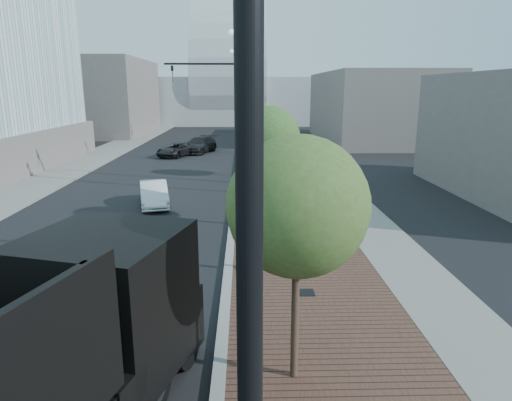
{
  "coord_description": "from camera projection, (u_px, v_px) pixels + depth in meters",
  "views": [
    {
      "loc": [
        0.57,
        -4.47,
        6.07
      ],
      "look_at": [
        1.0,
        12.0,
        2.0
      ],
      "focal_mm": 31.73,
      "sensor_mm": 36.0,
      "label": 1
    }
  ],
  "objects": [
    {
      "name": "tree_0",
      "position": [
        300.0,
        207.0,
        8.8
      ],
      "size": [
        2.81,
        2.81,
        5.26
      ],
      "color": "#382619",
      "rests_on": "ground"
    },
    {
      "name": "pedestrian",
      "position": [
        326.0,
        181.0,
        25.37
      ],
      "size": [
        0.84,
        0.66,
        2.05
      ],
      "primitive_type": "imported",
      "rotation": [
        0.0,
        0.0,
        3.38
      ],
      "color": "black",
      "rests_on": "ground"
    },
    {
      "name": "streetlight_2",
      "position": [
        245.0,
        111.0,
        25.99
      ],
      "size": [
        1.72,
        0.56,
        9.28
      ],
      "color": "black",
      "rests_on": "ground"
    },
    {
      "name": "utility_cover_1",
      "position": [
        306.0,
        292.0,
        13.57
      ],
      "size": [
        0.5,
        0.5,
        0.02
      ],
      "primitive_type": "cube",
      "color": "black",
      "rests_on": "sidewalk"
    },
    {
      "name": "utility_cover_2",
      "position": [
        279.0,
        203.0,
        24.25
      ],
      "size": [
        0.5,
        0.5,
        0.02
      ],
      "primitive_type": "cube",
      "color": "black",
      "rests_on": "sidewalk"
    },
    {
      "name": "tree_1",
      "position": [
        269.0,
        139.0,
        19.44
      ],
      "size": [
        2.77,
        2.77,
        5.4
      ],
      "color": "#382619",
      "rests_on": "ground"
    },
    {
      "name": "traffic_mast",
      "position": [
        230.0,
        107.0,
        28.84
      ],
      "size": [
        5.09,
        0.2,
        8.0
      ],
      "color": "black",
      "rests_on": "ground"
    },
    {
      "name": "dark_car_mid",
      "position": [
        176.0,
        150.0,
        41.74
      ],
      "size": [
        3.73,
        4.92,
        1.24
      ],
      "primitive_type": "imported",
      "rotation": [
        0.0,
        0.0,
        -0.43
      ],
      "color": "black",
      "rests_on": "ground"
    },
    {
      "name": "concrete_strip",
      "position": [
        301.0,
        151.0,
        44.74
      ],
      "size": [
        2.4,
        140.0,
        0.13
      ],
      "primitive_type": "cube",
      "color": "slate",
      "rests_on": "ground"
    },
    {
      "name": "streetlight_4",
      "position": [
        244.0,
        101.0,
        49.28
      ],
      "size": [
        1.72,
        0.56,
        9.28
      ],
      "color": "black",
      "rests_on": "ground"
    },
    {
      "name": "sidewalk",
      "position": [
        274.0,
        152.0,
        44.67
      ],
      "size": [
        7.0,
        140.0,
        0.12
      ],
      "primitive_type": "cube",
      "color": "#4C2D23",
      "rests_on": "ground"
    },
    {
      "name": "streetlight_3",
      "position": [
        243.0,
        110.0,
        37.75
      ],
      "size": [
        1.44,
        0.56,
        9.21
      ],
      "color": "black",
      "rests_on": "ground"
    },
    {
      "name": "streetlight_1",
      "position": [
        242.0,
        145.0,
        14.46
      ],
      "size": [
        1.44,
        0.56,
        9.21
      ],
      "color": "black",
      "rests_on": "ground"
    },
    {
      "name": "commercial_block_nw",
      "position": [
        95.0,
        97.0,
        62.31
      ],
      "size": [
        14.0,
        20.0,
        10.0
      ],
      "primitive_type": "cube",
      "color": "#645D5A",
      "rests_on": "ground"
    },
    {
      "name": "streetlight_0",
      "position": [
        250.0,
        304.0,
        2.7
      ],
      "size": [
        1.72,
        0.56,
        9.28
      ],
      "color": "black",
      "rests_on": "ground"
    },
    {
      "name": "commercial_block_ne",
      "position": [
        374.0,
        107.0,
        53.75
      ],
      "size": [
        12.0,
        22.0,
        8.0
      ],
      "primitive_type": "cube",
      "color": "slate",
      "rests_on": "ground"
    },
    {
      "name": "west_sidewalk",
      "position": [
        106.0,
        152.0,
        44.26
      ],
      "size": [
        4.0,
        140.0,
        0.12
      ],
      "primitive_type": "cube",
      "color": "slate",
      "rests_on": "ground"
    },
    {
      "name": "dark_car_far",
      "position": [
        200.0,
        145.0,
        44.33
      ],
      "size": [
        3.59,
        5.59,
        1.51
      ],
      "primitive_type": "imported",
      "rotation": [
        0.0,
        0.0,
        -0.31
      ],
      "color": "black",
      "rests_on": "ground"
    },
    {
      "name": "white_sedan",
      "position": [
        154.0,
        194.0,
        24.03
      ],
      "size": [
        2.26,
        4.16,
        1.3
      ],
      "primitive_type": "imported",
      "rotation": [
        0.0,
        0.0,
        0.24
      ],
      "color": "silver",
      "rests_on": "ground"
    },
    {
      "name": "curb",
      "position": [
        239.0,
        152.0,
        44.58
      ],
      "size": [
        0.3,
        140.0,
        0.14
      ],
      "primitive_type": "cube",
      "color": "gray",
      "rests_on": "ground"
    },
    {
      "name": "tree_3",
      "position": [
        255.0,
        113.0,
        42.78
      ],
      "size": [
        2.71,
        2.71,
        5.19
      ],
      "color": "#382619",
      "rests_on": "ground"
    },
    {
      "name": "convention_center",
      "position": [
        231.0,
        89.0,
        86.78
      ],
      "size": [
        50.0,
        30.0,
        50.0
      ],
      "color": "#AEB5B9",
      "rests_on": "ground"
    },
    {
      "name": "tree_2",
      "position": [
        260.0,
        131.0,
        31.27
      ],
      "size": [
        2.45,
        2.41,
        4.47
      ],
      "color": "#382619",
      "rests_on": "ground"
    }
  ]
}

